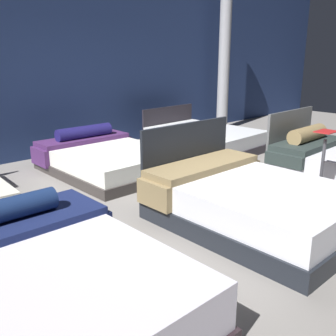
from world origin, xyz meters
name	(u,v)px	position (x,y,z in m)	size (l,w,h in m)	color
ground_plane	(178,200)	(0.00, 0.00, -0.01)	(18.00, 18.00, 0.02)	gray
showroom_back_wall	(50,59)	(0.00, 3.30, 1.75)	(18.00, 0.06, 3.50)	navy
bed_0	(43,292)	(-2.39, -1.12, 0.27)	(1.66, 2.08, 0.76)	black
bed_1	(250,202)	(0.05, -1.07, 0.26)	(1.66, 2.13, 1.02)	black
bed_4	(107,159)	(0.05, 1.70, 0.21)	(1.69, 2.10, 0.66)	#342F2C
bed_5	(204,139)	(2.36, 1.69, 0.20)	(1.65, 2.16, 0.75)	#242027
price_sign	(321,177)	(1.20, -1.31, 0.36)	(0.28, 0.24, 0.94)	#3F3F44
support_pillar	(224,57)	(4.22, 2.77, 1.75)	(0.27, 0.27, 3.50)	#99999E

